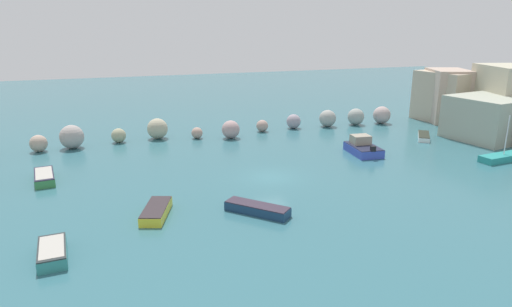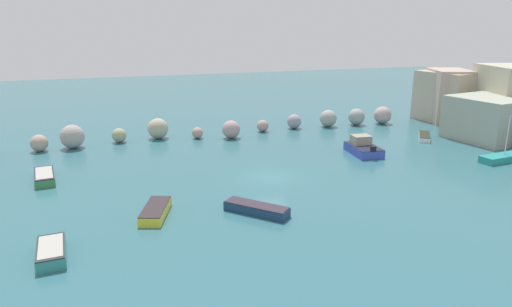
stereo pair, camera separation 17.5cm
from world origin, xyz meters
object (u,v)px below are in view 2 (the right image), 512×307
moored_boat_2 (44,176)px  moored_boat_4 (504,158)px  moored_boat_1 (363,148)px  moored_boat_5 (51,252)px  moored_boat_6 (256,209)px  moored_boat_3 (156,211)px  moored_boat_0 (424,136)px

moored_boat_2 → moored_boat_4: (39.19, -7.81, -0.04)m
moored_boat_1 → moored_boat_5: (-26.70, -12.13, -0.22)m
moored_boat_2 → moored_boat_5: 13.68m
moored_boat_6 → moored_boat_1: bearing=-97.4°
moored_boat_1 → moored_boat_3: 22.37m
moored_boat_1 → moored_boat_4: 12.60m
moored_boat_0 → moored_boat_2: (-37.82, -1.37, 0.09)m
moored_boat_0 → moored_boat_1: 9.92m
moored_boat_4 → moored_boat_1: bearing=144.4°
moored_boat_0 → moored_boat_5: (-36.20, -14.96, 0.10)m
moored_boat_1 → moored_boat_5: 29.32m
moored_boat_2 → moored_boat_5: size_ratio=1.22×
moored_boat_2 → moored_boat_3: size_ratio=1.03×
moored_boat_3 → moored_boat_5: bearing=142.0°
moored_boat_3 → moored_boat_5: (-5.94, -3.80, 0.04)m
moored_boat_5 → moored_boat_0: bearing=108.5°
moored_boat_4 → moored_boat_6: size_ratio=1.25×
moored_boat_4 → moored_boat_5: moored_boat_4 is taller
moored_boat_1 → moored_boat_5: size_ratio=1.28×
moored_boat_0 → moored_boat_1: bearing=144.5°
moored_boat_0 → moored_boat_3: moored_boat_3 is taller
moored_boat_1 → moored_boat_2: (-28.31, 1.46, -0.23)m
moored_boat_1 → moored_boat_5: moored_boat_1 is taller
moored_boat_5 → moored_boat_1: bearing=110.5°
moored_boat_4 → moored_boat_0: bearing=93.2°
moored_boat_3 → moored_boat_6: 6.60m
moored_boat_6 → moored_boat_5: bearing=56.5°
moored_boat_5 → moored_boat_6: (12.28, 1.97, -0.05)m
moored_boat_1 → moored_boat_2: size_ratio=1.05×
moored_boat_3 → moored_boat_6: moored_boat_3 is taller
moored_boat_2 → moored_boat_6: (13.90, -11.61, -0.04)m
moored_boat_0 → moored_boat_5: 39.17m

